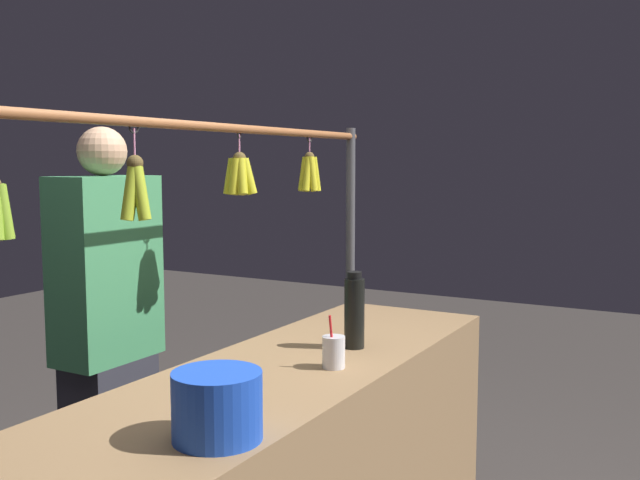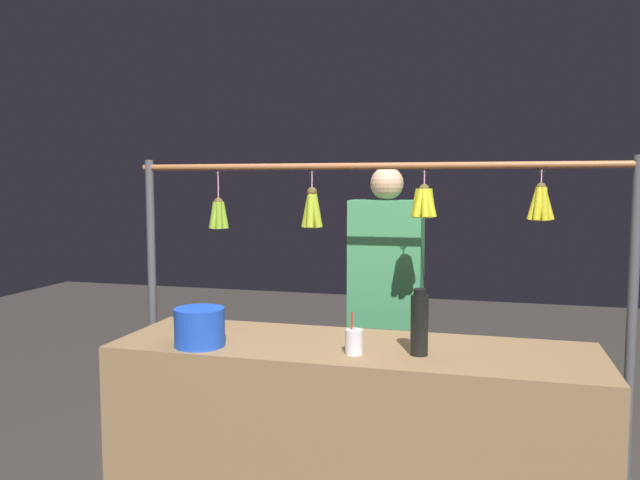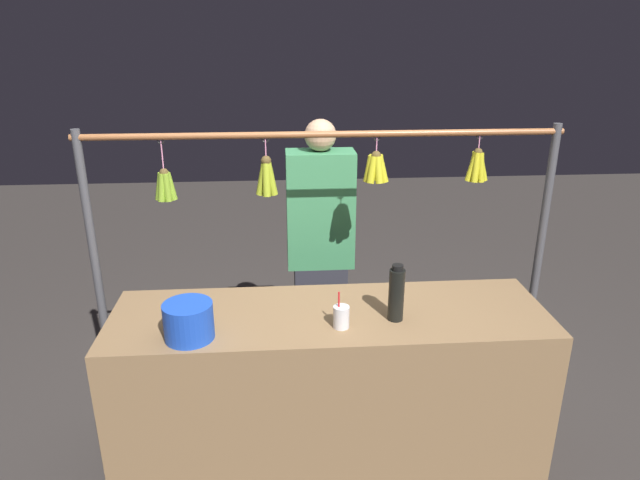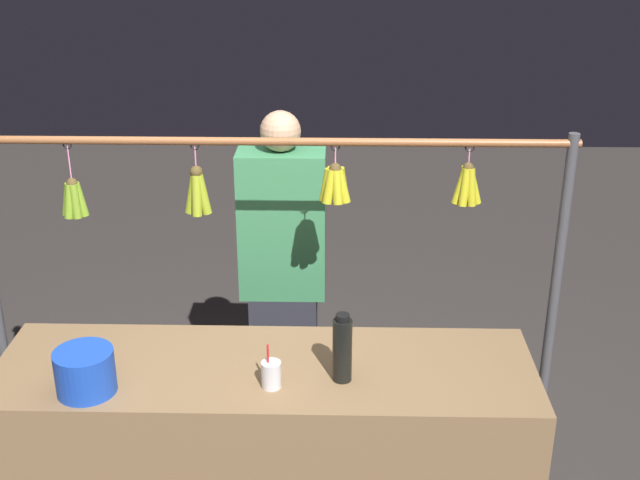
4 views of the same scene
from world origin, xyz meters
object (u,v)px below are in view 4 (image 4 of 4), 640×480
Objects in this scene: drink_cup at (271,374)px; vendor_person at (283,285)px; water_bottle at (342,349)px; blue_bucket at (85,372)px.

drink_cup is 0.10× the size of vendor_person.
drink_cup is at bearing 12.11° from water_bottle.
vendor_person reaches higher than water_bottle.
vendor_person is (-0.64, -1.01, -0.15)m from blue_bucket.
water_bottle is 0.93m from blue_bucket.
blue_bucket is (0.92, 0.10, -0.05)m from water_bottle.
blue_bucket is 0.13× the size of vendor_person.
blue_bucket is at bearing 6.19° from water_bottle.
vendor_person is at bearing -122.46° from blue_bucket.
blue_bucket is 0.67m from drink_cup.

